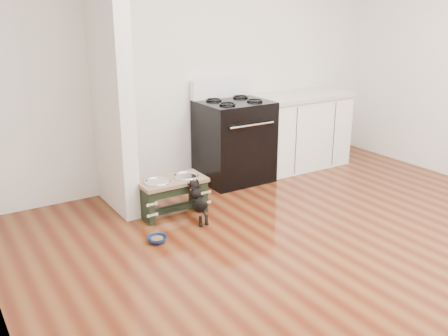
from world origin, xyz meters
TOP-DOWN VIEW (x-y plane):
  - ground at (0.00, 0.00)m, footprint 5.00×5.00m
  - room_shell at (0.00, 0.00)m, footprint 5.00×5.00m
  - partition_wall at (-1.18, 2.10)m, footprint 0.15×0.80m
  - oven_range at (0.25, 2.16)m, footprint 0.76×0.69m
  - cabinet_run at (1.23, 2.18)m, footprint 1.24×0.64m
  - dog_feeder at (-0.80, 1.64)m, footprint 0.65×0.35m
  - puppy at (-0.68, 1.34)m, footprint 0.11×0.33m
  - floor_bowl at (-1.19, 1.16)m, footprint 0.19×0.19m

SIDE VIEW (x-z plane):
  - ground at x=0.00m, z-range 0.00..0.00m
  - floor_bowl at x=-1.19m, z-range 0.00..0.05m
  - puppy at x=-0.68m, z-range 0.02..0.41m
  - dog_feeder at x=-0.80m, z-range 0.07..0.44m
  - cabinet_run at x=1.23m, z-range 0.00..0.91m
  - oven_range at x=0.25m, z-range -0.09..1.05m
  - partition_wall at x=-1.18m, z-range 0.00..2.70m
  - room_shell at x=0.00m, z-range -0.88..4.12m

